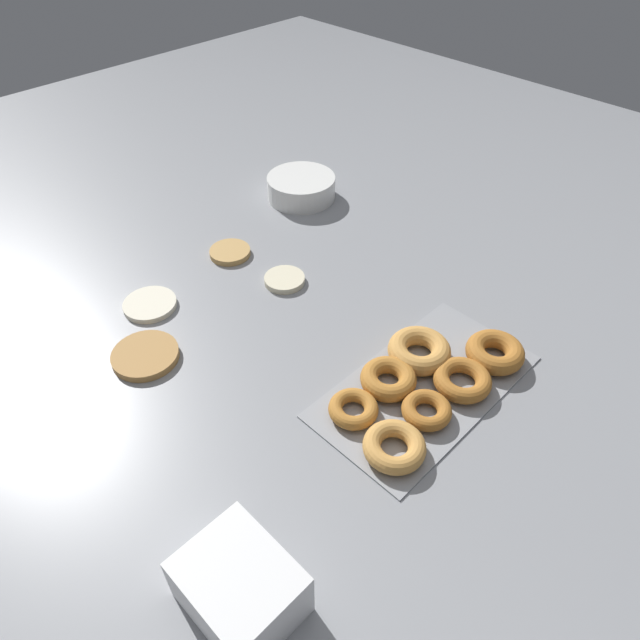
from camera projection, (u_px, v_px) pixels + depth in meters
The scene contains 8 objects.
ground_plane at pixel (273, 322), 1.09m from camera, with size 3.00×3.00×0.00m, color gray.
pancake_0 at pixel (150, 304), 1.13m from camera, with size 0.10×0.10×0.01m, color silver.
pancake_1 at pixel (285, 280), 1.18m from camera, with size 0.08×0.08×0.01m, color beige.
pancake_2 at pixel (230, 252), 1.25m from camera, with size 0.09×0.09×0.01m, color tan.
pancake_3 at pixel (145, 355), 1.02m from camera, with size 0.12×0.12×0.01m, color #B27F42.
donut_tray at pixel (427, 381), 0.96m from camera, with size 0.40×0.21×0.04m.
batter_bowl at pixel (301, 187), 1.42m from camera, with size 0.17×0.17×0.06m.
container_stack at pixel (240, 588), 0.68m from camera, with size 0.11×0.14×0.09m.
Camera 1 is at (-0.51, -0.63, 0.74)m, focal length 32.00 mm.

